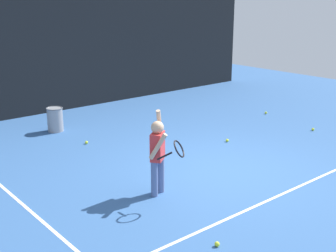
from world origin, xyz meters
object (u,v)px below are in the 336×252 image
Objects in this scene: tennis_ball_0 at (227,140)px; tennis_ball_1 at (266,113)px; ball_hopper at (55,119)px; tennis_ball_4 at (217,244)px; tennis_ball_3 at (87,142)px; tennis_player at (158,151)px; tennis_ball_2 at (313,129)px.

tennis_ball_0 and tennis_ball_1 have the same top height.
tennis_ball_4 is (-0.72, -5.91, -0.26)m from ball_hopper.
tennis_ball_0 and tennis_ball_3 have the same top height.
ball_hopper is 5.48m from tennis_ball_1.
ball_hopper reaches higher than tennis_ball_3.
tennis_ball_3 is 4.69m from tennis_ball_4.
tennis_ball_1 is 1.00× the size of tennis_ball_4.
tennis_player is 20.46× the size of tennis_ball_4.
tennis_ball_1 is (5.34, 2.06, -0.69)m from tennis_player.
tennis_ball_2 is (4.95, 0.39, -0.69)m from tennis_player.
tennis_player reaches higher than tennis_ball_0.
tennis_ball_1 is 1.72m from tennis_ball_2.
tennis_ball_4 is at bearing -99.67° from tennis_ball_3.
tennis_ball_0 is at bearing -159.44° from tennis_ball_1.
tennis_player is at bearing -97.43° from tennis_ball_3.
tennis_player reaches higher than tennis_ball_4.
tennis_ball_0 is 4.25m from tennis_ball_4.
ball_hopper is 6.03m from tennis_ball_2.
tennis_ball_4 is at bearing -140.12° from tennis_player.
tennis_ball_2 is 5.23m from tennis_ball_3.
tennis_ball_3 is at bearing 150.81° from tennis_ball_2.
tennis_player reaches higher than tennis_ball_2.
tennis_ball_1 and tennis_ball_3 have the same top height.
tennis_player reaches higher than tennis_ball_1.
tennis_ball_1 is at bearing -10.03° from tennis_ball_3.
tennis_player is 20.46× the size of tennis_ball_3.
tennis_ball_4 is (-3.20, -2.79, 0.00)m from tennis_ball_0.
tennis_ball_2 is (2.16, -0.72, 0.00)m from tennis_ball_0.
tennis_ball_1 and tennis_ball_4 have the same top height.
tennis_ball_2 is at bearing -32.12° from tennis_player.
ball_hopper is 8.52× the size of tennis_ball_0.
ball_hopper reaches higher than tennis_ball_0.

